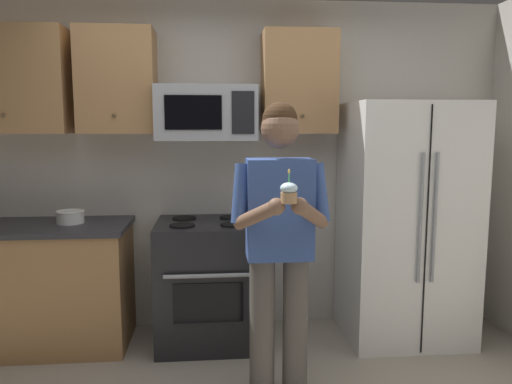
{
  "coord_description": "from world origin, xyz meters",
  "views": [
    {
      "loc": [
        -0.11,
        -2.22,
        1.62
      ],
      "look_at": [
        0.14,
        0.55,
        1.25
      ],
      "focal_mm": 34.37,
      "sensor_mm": 36.0,
      "label": 1
    }
  ],
  "objects": [
    {
      "name": "oven_range",
      "position": [
        -0.15,
        1.36,
        0.46
      ],
      "size": [
        0.76,
        0.7,
        0.93
      ],
      "color": "black",
      "rests_on": "ground"
    },
    {
      "name": "cabinet_row_upper",
      "position": [
        -0.72,
        1.53,
        1.95
      ],
      "size": [
        2.78,
        0.36,
        0.76
      ],
      "color": "#9E7247"
    },
    {
      "name": "refrigerator",
      "position": [
        1.35,
        1.32,
        0.9
      ],
      "size": [
        0.9,
        0.75,
        1.8
      ],
      "color": "white",
      "rests_on": "ground"
    },
    {
      "name": "wall_back",
      "position": [
        0.0,
        1.75,
        1.3
      ],
      "size": [
        4.4,
        0.1,
        2.6
      ],
      "primitive_type": "cube",
      "color": "beige",
      "rests_on": "ground"
    },
    {
      "name": "counter_left",
      "position": [
        -1.45,
        1.38,
        0.46
      ],
      "size": [
        1.44,
        0.66,
        0.92
      ],
      "color": "#9E7247",
      "rests_on": "ground"
    },
    {
      "name": "person",
      "position": [
        0.27,
        0.54,
        1.0
      ],
      "size": [
        0.6,
        0.48,
        1.76
      ],
      "color": "#4C4742",
      "rests_on": "ground"
    },
    {
      "name": "microwave",
      "position": [
        -0.15,
        1.48,
        1.72
      ],
      "size": [
        0.74,
        0.41,
        0.4
      ],
      "color": "#9EA0A5"
    },
    {
      "name": "bowl_large_white",
      "position": [
        -1.15,
        1.41,
        0.97
      ],
      "size": [
        0.2,
        0.2,
        0.09
      ],
      "color": "white",
      "rests_on": "counter_left"
    },
    {
      "name": "cupcake",
      "position": [
        0.27,
        0.21,
        1.29
      ],
      "size": [
        0.09,
        0.09,
        0.17
      ],
      "color": "#A87F56"
    }
  ]
}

